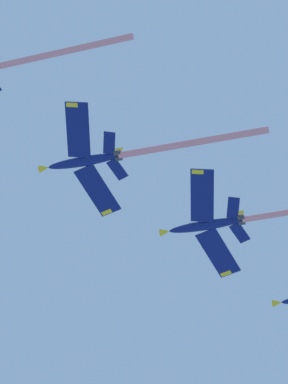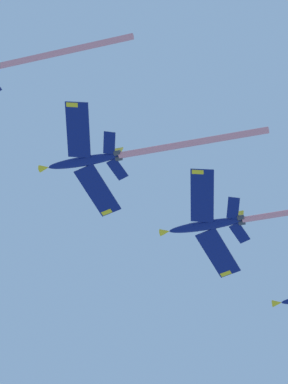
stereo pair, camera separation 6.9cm
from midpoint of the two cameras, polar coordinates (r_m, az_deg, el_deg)
jet_second at (r=118.55m, az=-1.89°, el=2.73°), size 35.14×19.56×8.20m
jet_third at (r=120.82m, az=7.29°, el=-2.04°), size 37.14×19.53×8.22m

